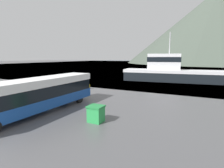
{
  "coord_description": "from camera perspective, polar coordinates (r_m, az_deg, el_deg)",
  "views": [
    {
      "loc": [
        9.84,
        -3.84,
        5.04
      ],
      "look_at": [
        1.15,
        13.58,
        2.0
      ],
      "focal_mm": 28.0,
      "sensor_mm": 36.0,
      "label": 1
    }
  ],
  "objects": [
    {
      "name": "water_surface",
      "position": [
        144.53,
        22.76,
        6.19
      ],
      "size": [
        240.0,
        240.0,
        0.0
      ],
      "primitive_type": "plane",
      "color": "slate",
      "rests_on": "ground"
    },
    {
      "name": "delivery_van",
      "position": [
        21.19,
        -28.12,
        -2.62
      ],
      "size": [
        2.98,
        5.64,
        2.25
      ],
      "rotation": [
        0.0,
        0.0,
        0.16
      ],
      "color": "#2D2D33",
      "rests_on": "ground"
    },
    {
      "name": "storage_bin",
      "position": [
        13.86,
        -5.27,
        -9.59
      ],
      "size": [
        1.2,
        1.08,
        1.29
      ],
      "color": "green",
      "rests_on": "ground"
    },
    {
      "name": "mooring_bollard",
      "position": [
        27.8,
        -7.63,
        -0.77
      ],
      "size": [
        0.45,
        0.45,
        0.79
      ],
      "color": "#B29919",
      "rests_on": "ground"
    },
    {
      "name": "hill_backdrop",
      "position": [
        169.09,
        30.88,
        15.79
      ],
      "size": [
        140.35,
        140.35,
        57.89
      ],
      "primitive_type": "cone",
      "color": "#424C42",
      "rests_on": "ground"
    },
    {
      "name": "fishing_boat",
      "position": [
        37.95,
        18.78,
        3.89
      ],
      "size": [
        20.64,
        6.86,
        9.96
      ],
      "rotation": [
        0.0,
        0.0,
        4.84
      ],
      "color": "black",
      "rests_on": "water_surface"
    },
    {
      "name": "tour_bus",
      "position": [
        17.01,
        -22.99,
        -2.92
      ],
      "size": [
        2.68,
        12.9,
        3.13
      ],
      "rotation": [
        0.0,
        0.0,
        -0.01
      ],
      "color": "#194799",
      "rests_on": "ground"
    }
  ]
}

